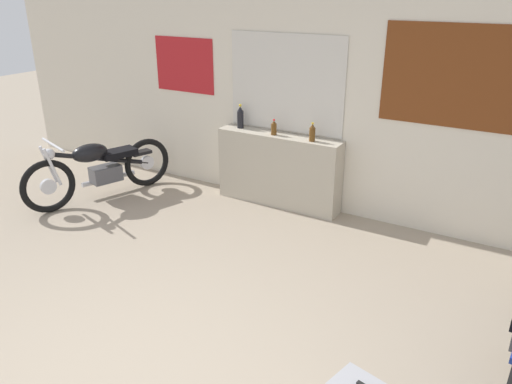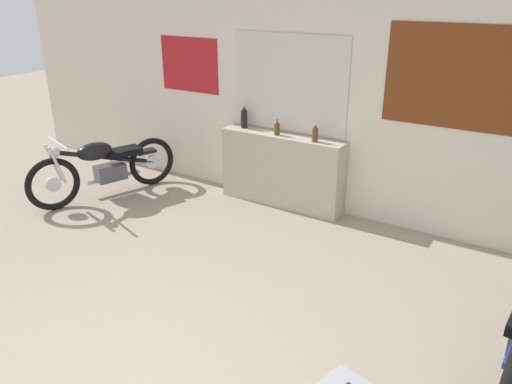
{
  "view_description": "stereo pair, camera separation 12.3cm",
  "coord_description": "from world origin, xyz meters",
  "px_view_note": "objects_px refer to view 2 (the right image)",
  "views": [
    {
      "loc": [
        2.05,
        -1.72,
        2.51
      ],
      "look_at": [
        -0.14,
        2.03,
        0.7
      ],
      "focal_mm": 35.0,
      "sensor_mm": 36.0,
      "label": 1
    },
    {
      "loc": [
        2.16,
        -1.65,
        2.51
      ],
      "look_at": [
        -0.14,
        2.03,
        0.7
      ],
      "focal_mm": 35.0,
      "sensor_mm": 36.0,
      "label": 2
    }
  ],
  "objects_px": {
    "bottle_left_center": "(277,128)",
    "bottle_leftmost": "(244,117)",
    "motorcycle_black": "(105,166)",
    "bottle_center": "(315,133)"
  },
  "relations": [
    {
      "from": "bottle_leftmost",
      "to": "motorcycle_black",
      "type": "relative_size",
      "value": 0.16
    },
    {
      "from": "motorcycle_black",
      "to": "bottle_leftmost",
      "type": "bearing_deg",
      "value": 34.19
    },
    {
      "from": "bottle_center",
      "to": "bottle_leftmost",
      "type": "bearing_deg",
      "value": 175.73
    },
    {
      "from": "bottle_leftmost",
      "to": "bottle_left_center",
      "type": "bearing_deg",
      "value": -7.29
    },
    {
      "from": "bottle_left_center",
      "to": "bottle_leftmost",
      "type": "bearing_deg",
      "value": 172.71
    },
    {
      "from": "motorcycle_black",
      "to": "bottle_center",
      "type": "bearing_deg",
      "value": 20.46
    },
    {
      "from": "bottle_leftmost",
      "to": "motorcycle_black",
      "type": "xyz_separation_m",
      "value": [
        -1.45,
        -0.99,
        -0.6
      ]
    },
    {
      "from": "bottle_leftmost",
      "to": "motorcycle_black",
      "type": "distance_m",
      "value": 1.86
    },
    {
      "from": "bottle_center",
      "to": "motorcycle_black",
      "type": "height_order",
      "value": "bottle_center"
    },
    {
      "from": "bottle_left_center",
      "to": "motorcycle_black",
      "type": "height_order",
      "value": "bottle_left_center"
    }
  ]
}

